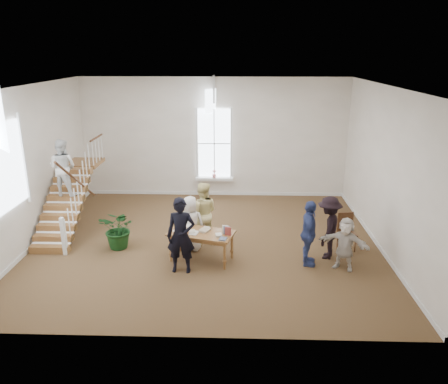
{
  "coord_description": "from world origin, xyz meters",
  "views": [
    {
      "loc": [
        0.91,
        -11.79,
        5.41
      ],
      "look_at": [
        0.5,
        0.4,
        1.44
      ],
      "focal_mm": 35.0,
      "sensor_mm": 36.0,
      "label": 1
    }
  ],
  "objects_px": {
    "floor_plant": "(119,229)",
    "side_chair": "(346,229)",
    "woman_cluster_a": "(309,233)",
    "elderly_woman": "(190,224)",
    "woman_cluster_b": "(329,228)",
    "woman_cluster_c": "(345,244)",
    "library_table": "(201,235)",
    "person_yellow": "(202,213)",
    "police_officer": "(181,236)"
  },
  "relations": [
    {
      "from": "elderly_woman",
      "to": "floor_plant",
      "type": "xyz_separation_m",
      "value": [
        -2.03,
        0.07,
        -0.21
      ]
    },
    {
      "from": "police_officer",
      "to": "person_yellow",
      "type": "xyz_separation_m",
      "value": [
        0.4,
        1.75,
        -0.06
      ]
    },
    {
      "from": "library_table",
      "to": "elderly_woman",
      "type": "xyz_separation_m",
      "value": [
        -0.33,
        0.6,
        0.08
      ]
    },
    {
      "from": "person_yellow",
      "to": "floor_plant",
      "type": "bearing_deg",
      "value": 9.44
    },
    {
      "from": "person_yellow",
      "to": "woman_cluster_b",
      "type": "distance_m",
      "value": 3.57
    },
    {
      "from": "elderly_woman",
      "to": "woman_cluster_c",
      "type": "relative_size",
      "value": 1.14
    },
    {
      "from": "library_table",
      "to": "person_yellow",
      "type": "bearing_deg",
      "value": 107.27
    },
    {
      "from": "woman_cluster_a",
      "to": "side_chair",
      "type": "relative_size",
      "value": 1.67
    },
    {
      "from": "police_officer",
      "to": "woman_cluster_a",
      "type": "xyz_separation_m",
      "value": [
        3.27,
        0.47,
        -0.1
      ]
    },
    {
      "from": "floor_plant",
      "to": "side_chair",
      "type": "distance_m",
      "value": 6.43
    },
    {
      "from": "person_yellow",
      "to": "woman_cluster_a",
      "type": "bearing_deg",
      "value": 154.99
    },
    {
      "from": "woman_cluster_b",
      "to": "person_yellow",
      "type": "bearing_deg",
      "value": -82.07
    },
    {
      "from": "elderly_woman",
      "to": "woman_cluster_b",
      "type": "relative_size",
      "value": 0.92
    },
    {
      "from": "woman_cluster_c",
      "to": "police_officer",
      "type": "bearing_deg",
      "value": -148.5
    },
    {
      "from": "person_yellow",
      "to": "woman_cluster_c",
      "type": "distance_m",
      "value": 4.05
    },
    {
      "from": "police_officer",
      "to": "person_yellow",
      "type": "distance_m",
      "value": 1.8
    },
    {
      "from": "library_table",
      "to": "floor_plant",
      "type": "bearing_deg",
      "value": 179.82
    },
    {
      "from": "elderly_woman",
      "to": "side_chair",
      "type": "relative_size",
      "value": 1.5
    },
    {
      "from": "woman_cluster_a",
      "to": "side_chair",
      "type": "height_order",
      "value": "woman_cluster_a"
    },
    {
      "from": "person_yellow",
      "to": "woman_cluster_c",
      "type": "bearing_deg",
      "value": 157.6
    },
    {
      "from": "police_officer",
      "to": "elderly_woman",
      "type": "xyz_separation_m",
      "value": [
        0.1,
        1.25,
        -0.19
      ]
    },
    {
      "from": "library_table",
      "to": "person_yellow",
      "type": "height_order",
      "value": "person_yellow"
    },
    {
      "from": "police_officer",
      "to": "floor_plant",
      "type": "xyz_separation_m",
      "value": [
        -1.93,
        1.32,
        -0.4
      ]
    },
    {
      "from": "woman_cluster_b",
      "to": "woman_cluster_c",
      "type": "distance_m",
      "value": 0.74
    },
    {
      "from": "library_table",
      "to": "side_chair",
      "type": "relative_size",
      "value": 1.78
    },
    {
      "from": "woman_cluster_b",
      "to": "side_chair",
      "type": "bearing_deg",
      "value": 153.99
    },
    {
      "from": "elderly_woman",
      "to": "floor_plant",
      "type": "bearing_deg",
      "value": -0.43
    },
    {
      "from": "floor_plant",
      "to": "side_chair",
      "type": "bearing_deg",
      "value": 1.52
    },
    {
      "from": "woman_cluster_b",
      "to": "floor_plant",
      "type": "relative_size",
      "value": 1.49
    },
    {
      "from": "woman_cluster_b",
      "to": "library_table",
      "type": "bearing_deg",
      "value": -64.19
    },
    {
      "from": "library_table",
      "to": "floor_plant",
      "type": "distance_m",
      "value": 2.46
    },
    {
      "from": "library_table",
      "to": "side_chair",
      "type": "bearing_deg",
      "value": 27.26
    },
    {
      "from": "library_table",
      "to": "police_officer",
      "type": "height_order",
      "value": "police_officer"
    },
    {
      "from": "woman_cluster_c",
      "to": "side_chair",
      "type": "xyz_separation_m",
      "value": [
        0.32,
        1.22,
        -0.11
      ]
    },
    {
      "from": "elderly_woman",
      "to": "person_yellow",
      "type": "distance_m",
      "value": 0.6
    },
    {
      "from": "woman_cluster_c",
      "to": "side_chair",
      "type": "relative_size",
      "value": 1.32
    },
    {
      "from": "woman_cluster_a",
      "to": "elderly_woman",
      "type": "bearing_deg",
      "value": 82.3
    },
    {
      "from": "person_yellow",
      "to": "elderly_woman",
      "type": "bearing_deg",
      "value": 58.1
    },
    {
      "from": "woman_cluster_c",
      "to": "person_yellow",
      "type": "bearing_deg",
      "value": -173.65
    },
    {
      "from": "elderly_woman",
      "to": "woman_cluster_b",
      "type": "height_order",
      "value": "woman_cluster_b"
    },
    {
      "from": "library_table",
      "to": "woman_cluster_a",
      "type": "distance_m",
      "value": 2.85
    },
    {
      "from": "police_officer",
      "to": "woman_cluster_c",
      "type": "bearing_deg",
      "value": 5.13
    },
    {
      "from": "elderly_woman",
      "to": "woman_cluster_c",
      "type": "bearing_deg",
      "value": 168.06
    },
    {
      "from": "woman_cluster_b",
      "to": "side_chair",
      "type": "xyz_separation_m",
      "value": [
        0.62,
        0.57,
        -0.27
      ]
    },
    {
      "from": "woman_cluster_b",
      "to": "woman_cluster_c",
      "type": "relative_size",
      "value": 1.24
    },
    {
      "from": "library_table",
      "to": "floor_plant",
      "type": "height_order",
      "value": "floor_plant"
    },
    {
      "from": "elderly_woman",
      "to": "library_table",
      "type": "bearing_deg",
      "value": 120.79
    },
    {
      "from": "police_officer",
      "to": "woman_cluster_b",
      "type": "relative_size",
      "value": 1.13
    },
    {
      "from": "library_table",
      "to": "person_yellow",
      "type": "xyz_separation_m",
      "value": [
        -0.03,
        1.1,
        0.21
      ]
    },
    {
      "from": "police_officer",
      "to": "floor_plant",
      "type": "bearing_deg",
      "value": 147.05
    }
  ]
}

